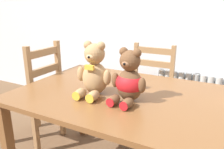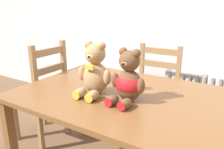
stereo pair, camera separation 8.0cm
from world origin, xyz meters
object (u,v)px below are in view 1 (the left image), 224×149
(wooden_chair_side, at_px, (37,96))
(teddy_bear_left, at_px, (94,72))
(teddy_bear_right, at_px, (129,81))
(wooden_chair_behind, at_px, (148,90))

(wooden_chair_side, relative_size, teddy_bear_left, 2.85)
(wooden_chair_side, height_order, teddy_bear_right, teddy_bear_right)
(wooden_chair_behind, distance_m, teddy_bear_right, 0.96)
(wooden_chair_behind, height_order, teddy_bear_left, teddy_bear_left)
(wooden_chair_behind, distance_m, wooden_chair_side, 1.07)
(teddy_bear_left, bearing_deg, wooden_chair_side, -20.09)
(wooden_chair_behind, relative_size, wooden_chair_side, 0.94)
(wooden_chair_behind, bearing_deg, teddy_bear_left, 84.57)
(wooden_chair_behind, relative_size, teddy_bear_left, 2.68)
(wooden_chair_behind, bearing_deg, wooden_chair_side, 36.19)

